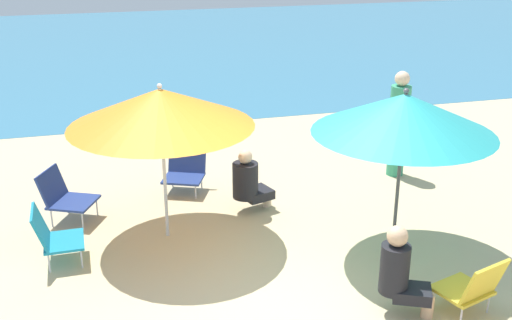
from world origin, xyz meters
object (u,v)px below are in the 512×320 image
at_px(umbrella_orange, 161,108).
at_px(person_a, 400,271).
at_px(beach_chair_c, 472,287).
at_px(beach_chair_d, 53,235).
at_px(person_b, 399,123).
at_px(beach_chair_a, 185,170).
at_px(person_c, 249,182).
at_px(beach_chair_b, 64,195).
at_px(umbrella_teal, 404,114).

distance_m(umbrella_orange, person_a, 3.14).
distance_m(beach_chair_c, beach_chair_d, 4.41).
relative_size(umbrella_orange, person_b, 1.35).
relative_size(beach_chair_a, person_a, 0.75).
bearing_deg(person_c, umbrella_orange, -178.98).
bearing_deg(person_c, person_b, -3.09).
height_order(beach_chair_c, person_c, person_c).
bearing_deg(person_b, beach_chair_b, -79.46).
relative_size(umbrella_orange, person_a, 2.26).
xyz_separation_m(umbrella_orange, beach_chair_b, (-1.19, 0.75, -1.27)).
bearing_deg(beach_chair_a, person_a, 46.21).
bearing_deg(person_a, beach_chair_b, 162.18).
distance_m(person_b, person_c, 2.56).
height_order(beach_chair_b, beach_chair_c, beach_chair_b).
bearing_deg(umbrella_teal, umbrella_orange, 156.29).
bearing_deg(beach_chair_c, person_c, 10.31).
bearing_deg(person_b, beach_chair_d, -67.27).
xyz_separation_m(umbrella_orange, beach_chair_a, (0.44, 1.33, -1.32)).
xyz_separation_m(beach_chair_d, person_c, (2.41, 0.72, 0.08)).
distance_m(beach_chair_a, person_c, 1.16).
relative_size(umbrella_teal, beach_chair_b, 2.55).
bearing_deg(umbrella_teal, beach_chair_c, -84.24).
bearing_deg(person_c, beach_chair_a, 107.82).
bearing_deg(person_c, beach_chair_c, -80.94).
distance_m(umbrella_orange, beach_chair_a, 1.92).
bearing_deg(person_b, umbrella_orange, -66.54).
distance_m(beach_chair_c, person_c, 3.18).
height_order(beach_chair_b, person_c, person_c).
bearing_deg(umbrella_orange, person_a, -48.86).
relative_size(umbrella_orange, beach_chair_a, 3.00).
height_order(beach_chair_d, person_a, person_a).
relative_size(beach_chair_a, beach_chair_d, 1.07).
bearing_deg(beach_chair_a, beach_chair_b, -47.32).
distance_m(beach_chair_a, beach_chair_d, 2.39).
xyz_separation_m(beach_chair_c, person_a, (-0.66, 0.21, 0.15)).
bearing_deg(person_a, beach_chair_a, 138.64).
distance_m(umbrella_orange, beach_chair_c, 3.77).
height_order(person_b, person_c, person_b).
bearing_deg(person_b, person_a, -19.72).
bearing_deg(beach_chair_d, umbrella_orange, 13.04).
height_order(beach_chair_b, person_b, person_b).
xyz_separation_m(beach_chair_b, person_b, (4.75, 0.31, 0.46)).
height_order(umbrella_orange, beach_chair_c, umbrella_orange).
relative_size(umbrella_teal, beach_chair_a, 2.79).
height_order(beach_chair_b, person_a, person_a).
bearing_deg(beach_chair_b, beach_chair_d, -69.35).
bearing_deg(beach_chair_a, beach_chair_c, 53.18).
distance_m(beach_chair_b, person_c, 2.33).
xyz_separation_m(umbrella_orange, beach_chair_d, (-1.29, -0.32, -1.27)).
height_order(umbrella_teal, beach_chair_a, umbrella_teal).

